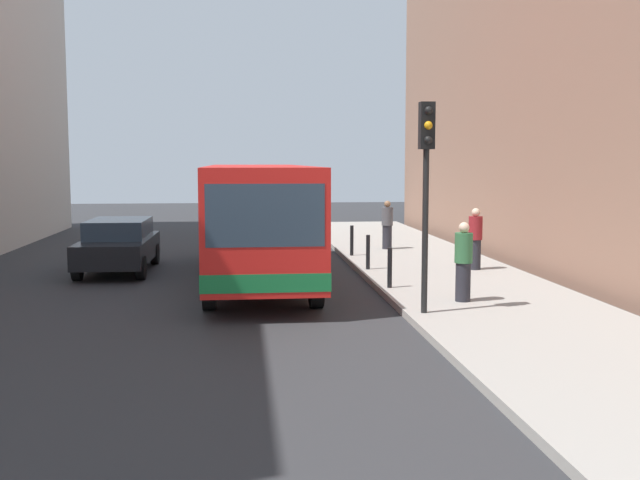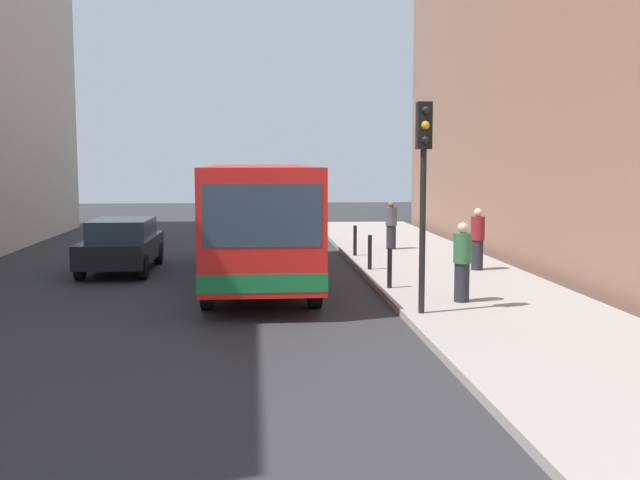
% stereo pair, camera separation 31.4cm
% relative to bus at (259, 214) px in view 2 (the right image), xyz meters
% --- Properties ---
extents(ground_plane, '(80.00, 80.00, 0.00)m').
position_rel_bus_xyz_m(ground_plane, '(-0.41, -3.37, -1.73)').
color(ground_plane, '#2D2D30').
extents(sidewalk, '(4.40, 40.00, 0.15)m').
position_rel_bus_xyz_m(sidewalk, '(4.99, -3.37, -1.65)').
color(sidewalk, '#9E9991').
rests_on(sidewalk, ground).
extents(bus, '(2.59, 11.04, 3.00)m').
position_rel_bus_xyz_m(bus, '(0.00, 0.00, 0.00)').
color(bus, red).
rests_on(bus, ground).
extents(car_beside_bus, '(1.89, 4.42, 1.48)m').
position_rel_bus_xyz_m(car_beside_bus, '(-3.87, 1.78, -0.94)').
color(car_beside_bus, black).
rests_on(car_beside_bus, ground).
extents(car_behind_bus, '(1.88, 4.41, 1.48)m').
position_rel_bus_xyz_m(car_behind_bus, '(0.79, 8.97, -0.94)').
color(car_behind_bus, '#A5A8AD').
rests_on(car_behind_bus, ground).
extents(traffic_light, '(0.28, 0.33, 4.10)m').
position_rel_bus_xyz_m(traffic_light, '(3.14, -5.52, 1.28)').
color(traffic_light, black).
rests_on(traffic_light, sidewalk).
extents(bollard_near, '(0.11, 0.11, 0.95)m').
position_rel_bus_xyz_m(bollard_near, '(3.04, -2.54, -1.10)').
color(bollard_near, black).
rests_on(bollard_near, sidewalk).
extents(bollard_mid, '(0.11, 0.11, 0.95)m').
position_rel_bus_xyz_m(bollard_mid, '(3.04, 0.51, -1.10)').
color(bollard_mid, black).
rests_on(bollard_mid, sidewalk).
extents(bollard_far, '(0.11, 0.11, 0.95)m').
position_rel_bus_xyz_m(bollard_far, '(3.04, 3.57, -1.10)').
color(bollard_far, black).
rests_on(bollard_far, sidewalk).
extents(pedestrian_near_signal, '(0.38, 0.38, 1.69)m').
position_rel_bus_xyz_m(pedestrian_near_signal, '(4.26, -4.39, -0.73)').
color(pedestrian_near_signal, '#26262D').
rests_on(pedestrian_near_signal, sidewalk).
extents(pedestrian_mid_sidewalk, '(0.38, 0.38, 1.69)m').
position_rel_bus_xyz_m(pedestrian_mid_sidewalk, '(5.96, 0.16, -0.73)').
color(pedestrian_mid_sidewalk, '#26262D').
rests_on(pedestrian_mid_sidewalk, sidewalk).
extents(pedestrian_far_sidewalk, '(0.38, 0.38, 1.64)m').
position_rel_bus_xyz_m(pedestrian_far_sidewalk, '(4.50, 5.20, -0.76)').
color(pedestrian_far_sidewalk, '#26262D').
rests_on(pedestrian_far_sidewalk, sidewalk).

